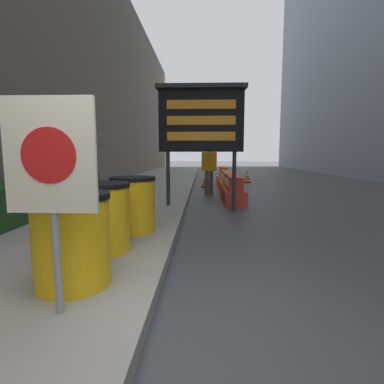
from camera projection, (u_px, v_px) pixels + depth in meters
The scene contains 15 objects.
ground_plane at pixel (139, 361), 2.17m from camera, with size 120.00×120.00×0.00m, color #3F3F42.
building_left_facade at pixel (83, 53), 11.36m from camera, with size 0.40×50.40×10.59m.
hedge_strip at pixel (37, 196), 6.80m from camera, with size 0.90×5.68×0.74m.
barrel_drum_foreground at pixel (72, 239), 2.99m from camera, with size 0.77×0.77×0.94m.
barrel_drum_middle at pixel (102, 217), 4.04m from camera, with size 0.77×0.77×0.94m.
barrel_drum_back at pixel (133, 204), 5.08m from camera, with size 0.77×0.77×0.94m.
warning_sign at pixel (51, 168), 2.34m from camera, with size 0.73×0.08×1.76m.
message_board at pixel (201, 120), 7.47m from camera, with size 2.23×0.36×3.18m.
jersey_barrier_red_striped at pixel (233, 190), 9.34m from camera, with size 0.64×1.99×0.83m.
jersey_barrier_orange_far at pixel (227, 183), 11.91m from camera, with size 0.56×2.16×0.80m.
jersey_barrier_orange_near at pixel (223, 177), 14.18m from camera, with size 0.54×1.66×0.88m.
traffic_cone_near at pixel (247, 176), 15.64m from camera, with size 0.39×0.39×0.69m.
traffic_cone_mid at pixel (206, 179), 13.46m from camera, with size 0.42×0.42×0.75m.
traffic_light_near_curb at pixel (211, 135), 19.63m from camera, with size 0.28×0.45×3.79m.
pedestrian_worker at pixel (209, 166), 10.84m from camera, with size 0.55×0.51×1.80m.
Camera 1 is at (0.46, -1.98, 1.49)m, focal length 28.00 mm.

